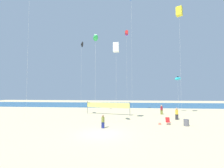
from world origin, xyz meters
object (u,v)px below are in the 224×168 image
object	(u,v)px
beachgoer_maroon_shirt	(162,109)
kite_cyan_inflatable	(178,79)
volleyball_net	(108,106)
kite_black_delta	(82,44)
kite_red_tube	(127,33)
beachgoer_olive_shirt	(103,121)
beach_handbag	(160,124)
kite_green_inflatable	(96,38)
beachgoer_mustard_shirt	(177,113)
folding_beach_chair	(168,121)
kite_yellow_box	(179,12)
kite_white_box	(116,47)
trash_barrel	(186,123)

from	to	relation	value
beachgoer_maroon_shirt	kite_cyan_inflatable	world-z (taller)	kite_cyan_inflatable
volleyball_net	kite_black_delta	size ratio (longest dim) A/B	0.57
beachgoer_maroon_shirt	kite_red_tube	bearing A→B (deg)	-134.53
beachgoer_olive_shirt	kite_cyan_inflatable	distance (m)	20.43
beach_handbag	kite_green_inflatable	xyz separation A→B (m)	(-7.93, -2.18, 10.60)
beachgoer_mustard_shirt	folding_beach_chair	bearing A→B (deg)	-1.86
kite_red_tube	kite_green_inflatable	bearing A→B (deg)	-105.10
beachgoer_mustard_shirt	kite_black_delta	bearing A→B (deg)	-79.50
beachgoer_olive_shirt	kite_yellow_box	world-z (taller)	kite_yellow_box
kite_cyan_inflatable	kite_white_box	world-z (taller)	kite_white_box
trash_barrel	beach_handbag	xyz separation A→B (m)	(-3.11, 0.38, -0.28)
beachgoer_olive_shirt	kite_green_inflatable	bearing A→B (deg)	159.84
kite_green_inflatable	kite_white_box	distance (m)	4.05
kite_white_box	kite_black_delta	bearing A→B (deg)	131.15
beachgoer_maroon_shirt	kite_white_box	bearing A→B (deg)	-66.33
beachgoer_mustard_shirt	folding_beach_chair	distance (m)	4.29
folding_beach_chair	kite_green_inflatable	distance (m)	13.89
trash_barrel	volleyball_net	distance (m)	13.76
volleyball_net	trash_barrel	bearing A→B (deg)	-38.04
beachgoer_mustard_shirt	kite_green_inflatable	world-z (taller)	kite_green_inflatable
kite_green_inflatable	beachgoer_mustard_shirt	bearing A→B (deg)	28.54
beachgoer_olive_shirt	folding_beach_chair	size ratio (longest dim) A/B	1.73
beachgoer_olive_shirt	kite_cyan_inflatable	xyz separation A→B (m)	(13.14, 14.43, 6.06)
beachgoer_mustard_shirt	kite_cyan_inflatable	xyz separation A→B (m)	(2.85, 8.00, 5.93)
kite_black_delta	kite_yellow_box	distance (m)	18.72
kite_yellow_box	kite_red_tube	xyz separation A→B (m)	(-8.69, 6.43, -0.89)
beachgoer_mustard_shirt	kite_red_tube	bearing A→B (deg)	-106.98
kite_green_inflatable	kite_cyan_inflatable	xyz separation A→B (m)	(14.12, 14.13, -3.85)
kite_red_tube	kite_white_box	size ratio (longest dim) A/B	1.53
beachgoer_maroon_shirt	kite_black_delta	distance (m)	20.21
beachgoer_olive_shirt	kite_yellow_box	xyz separation A→B (m)	(11.53, 8.02, 16.72)
beach_handbag	kite_green_inflatable	distance (m)	13.41
beach_handbag	kite_cyan_inflatable	world-z (taller)	kite_cyan_inflatable
kite_yellow_box	volleyball_net	bearing A→B (deg)	168.35
beachgoer_mustard_shirt	kite_yellow_box	distance (m)	16.71
beachgoer_olive_shirt	kite_red_tube	world-z (taller)	kite_red_tube
beachgoer_olive_shirt	volleyball_net	distance (m)	10.61
kite_green_inflatable	kite_red_tube	distance (m)	15.81
kite_green_inflatable	kite_red_tube	world-z (taller)	kite_red_tube
folding_beach_chair	beach_handbag	size ratio (longest dim) A/B	2.80
kite_red_tube	kite_white_box	xyz separation A→B (m)	(-1.54, -10.81, -6.17)
folding_beach_chair	kite_cyan_inflatable	xyz separation A→B (m)	(5.11, 11.61, 6.41)
beachgoer_mustard_shirt	kite_white_box	xyz separation A→B (m)	(-8.99, -2.79, 9.53)
kite_white_box	kite_green_inflatable	bearing A→B (deg)	-124.32
volleyball_net	kite_cyan_inflatable	xyz separation A→B (m)	(13.87, 3.88, 5.24)
kite_green_inflatable	trash_barrel	bearing A→B (deg)	9.28
volleyball_net	beachgoer_maroon_shirt	bearing A→B (deg)	7.15
kite_green_inflatable	folding_beach_chair	bearing A→B (deg)	15.59
beachgoer_olive_shirt	kite_white_box	world-z (taller)	kite_white_box
kite_black_delta	folding_beach_chair	bearing A→B (deg)	-33.60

